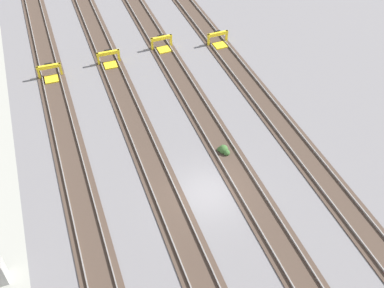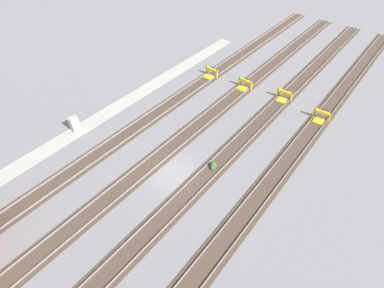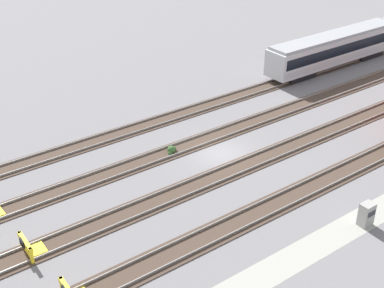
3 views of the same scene
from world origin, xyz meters
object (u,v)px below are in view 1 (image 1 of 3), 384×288
object	(u,v)px
bumper_stop_near_inner_track	(109,59)
bumper_stop_far_inner_track	(219,40)
weed_clump	(224,150)
bumper_stop_middle_track	(162,44)
bumper_stop_nearest_track	(50,73)

from	to	relation	value
bumper_stop_near_inner_track	bumper_stop_far_inner_track	world-z (taller)	same
bumper_stop_far_inner_track	weed_clump	size ratio (longest dim) A/B	2.18
bumper_stop_far_inner_track	bumper_stop_near_inner_track	bearing A→B (deg)	-91.54
bumper_stop_middle_track	weed_clump	size ratio (longest dim) A/B	2.18
weed_clump	bumper_stop_nearest_track	bearing A→B (deg)	-142.78
bumper_stop_nearest_track	bumper_stop_far_inner_track	world-z (taller)	same
bumper_stop_nearest_track	bumper_stop_middle_track	xyz separation A→B (m)	(-1.17, 10.13, 0.00)
bumper_stop_nearest_track	bumper_stop_near_inner_track	xyz separation A→B (m)	(-0.37, 5.06, 0.00)
bumper_stop_near_inner_track	weed_clump	bearing A→B (deg)	20.06
bumper_stop_nearest_track	weed_clump	xyz separation A→B (m)	(13.18, 10.01, -0.27)
bumper_stop_nearest_track	bumper_stop_middle_track	bearing A→B (deg)	96.61
weed_clump	bumper_stop_middle_track	bearing A→B (deg)	179.51
bumper_stop_nearest_track	weed_clump	size ratio (longest dim) A/B	2.18
bumper_stop_nearest_track	bumper_stop_middle_track	world-z (taller)	same
bumper_stop_middle_track	weed_clump	bearing A→B (deg)	-0.49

